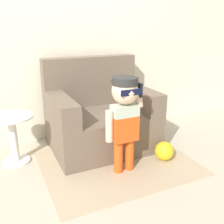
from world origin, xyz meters
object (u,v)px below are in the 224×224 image
at_px(person_child, 125,111).
at_px(toy_ball, 164,151).
at_px(armchair, 100,118).
at_px(side_table, 13,135).

height_order(person_child, toy_ball, person_child).
bearing_deg(armchair, person_child, -91.23).
bearing_deg(armchair, toy_ball, -52.58).
xyz_separation_m(armchair, person_child, (-0.01, -0.64, 0.28)).
bearing_deg(side_table, armchair, 0.34).
height_order(armchair, person_child, armchair).
xyz_separation_m(person_child, side_table, (-0.95, 0.63, -0.32)).
xyz_separation_m(side_table, toy_ball, (1.44, -0.62, -0.21)).
relative_size(side_table, toy_ball, 2.52).
bearing_deg(toy_ball, armchair, 127.42).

